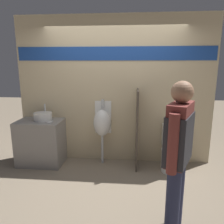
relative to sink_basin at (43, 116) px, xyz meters
name	(u,v)px	position (x,y,z in m)	size (l,w,h in m)	color
ground_plane	(111,173)	(1.30, -0.35, -0.90)	(16.00, 16.00, 0.00)	gray
display_wall	(114,91)	(1.30, 0.25, 0.46)	(3.61, 0.07, 2.70)	beige
sink_counter	(41,142)	(-0.05, -0.06, -0.49)	(0.81, 0.55, 0.83)	gray
sink_basin	(43,116)	(0.00, 0.00, 0.00)	(0.33, 0.33, 0.28)	white
cell_phone	(50,122)	(0.19, -0.17, -0.06)	(0.07, 0.14, 0.01)	#B7B7BC
divider_near_counter	(137,129)	(1.73, -0.02, -0.19)	(0.03, 0.49, 1.42)	#4C4238
urinal_near_counter	(102,123)	(1.09, 0.07, -0.12)	(0.32, 0.31, 1.20)	silver
toilet	(173,154)	(2.36, -0.09, -0.60)	(0.41, 0.58, 0.92)	white
person_in_vest	(178,149)	(2.13, -1.56, 0.08)	(0.38, 0.55, 1.69)	#282D4C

